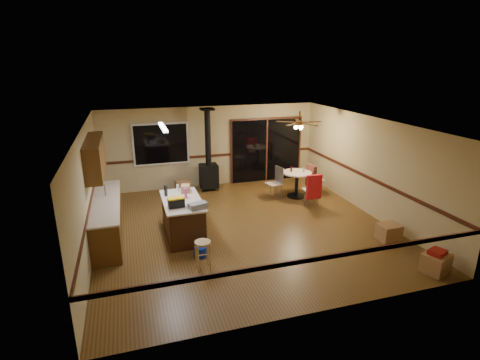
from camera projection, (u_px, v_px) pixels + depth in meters
name	position (u px, v px, depth m)	size (l,w,h in m)	color
floor	(244.00, 227.00, 9.35)	(7.00, 7.00, 0.00)	brown
ceiling	(244.00, 124.00, 8.55)	(7.00, 7.00, 0.00)	silver
wall_back	(211.00, 147.00, 12.13)	(7.00, 7.00, 0.00)	tan
wall_front	(312.00, 243.00, 5.77)	(7.00, 7.00, 0.00)	tan
wall_left	(87.00, 192.00, 7.98)	(7.00, 7.00, 0.00)	tan
wall_right	(369.00, 166.00, 9.92)	(7.00, 7.00, 0.00)	tan
chair_rail	(244.00, 190.00, 9.04)	(7.00, 7.00, 0.08)	#411C10
window	(161.00, 144.00, 11.58)	(1.72, 0.10, 1.32)	black
sliding_door	(266.00, 150.00, 12.69)	(2.52, 0.10, 2.10)	black
lower_cabinets	(107.00, 219.00, 8.78)	(0.60, 3.00, 0.86)	brown
countertop	(105.00, 201.00, 8.64)	(0.64, 3.04, 0.04)	beige
upper_cabinets	(95.00, 157.00, 8.48)	(0.35, 2.00, 0.80)	brown
kitchen_island	(183.00, 218.00, 8.79)	(0.88, 1.68, 0.90)	#371E0D
wood_stove	(209.00, 168.00, 11.84)	(0.55, 0.50, 2.52)	black
ceiling_fan	(299.00, 124.00, 10.76)	(0.24, 0.24, 0.55)	brown
fluorescent_strip	(163.00, 127.00, 8.33)	(0.10, 1.20, 0.04)	white
toolbox_grey	(198.00, 206.00, 8.15)	(0.40, 0.22, 0.13)	slate
toolbox_black	(176.00, 203.00, 8.21)	(0.35, 0.18, 0.19)	black
toolbox_yellow_lid	(176.00, 198.00, 8.18)	(0.36, 0.19, 0.03)	gold
box_on_island	(185.00, 189.00, 9.15)	(0.19, 0.27, 0.18)	#9A6C44
bottle_dark	(166.00, 190.00, 8.87)	(0.08, 0.08, 0.27)	black
bottle_pink	(186.00, 193.00, 8.74)	(0.08, 0.08, 0.25)	#D84C8C
bottle_white	(178.00, 188.00, 9.22)	(0.05, 0.05, 0.16)	white
bar_stool	(203.00, 255.00, 7.44)	(0.32, 0.32, 0.58)	tan
blue_bucket	(200.00, 252.00, 7.94)	(0.27, 0.27, 0.22)	#0B29A4
dining_table	(297.00, 180.00, 11.28)	(0.87, 0.87, 0.78)	black
glass_red	(291.00, 169.00, 11.23)	(0.06, 0.06, 0.15)	#590C14
glass_cream	(303.00, 170.00, 11.19)	(0.06, 0.06, 0.13)	beige
chair_left	(277.00, 179.00, 11.21)	(0.49, 0.48, 0.51)	tan
chair_near	(314.00, 187.00, 10.48)	(0.44, 0.46, 0.70)	tan
chair_right	(312.00, 176.00, 11.43)	(0.49, 0.45, 0.70)	tan
box_under_window	(183.00, 186.00, 11.83)	(0.46, 0.37, 0.37)	#9A6C44
box_corner_a	(436.00, 263.00, 7.35)	(0.50, 0.42, 0.38)	#9A6C44
box_corner_b	(389.00, 232.00, 8.65)	(0.47, 0.40, 0.38)	#9A6C44
box_small_red	(437.00, 252.00, 7.27)	(0.32, 0.27, 0.09)	maroon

